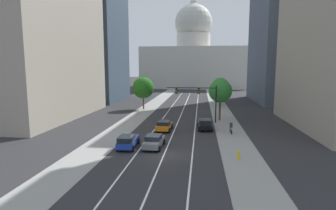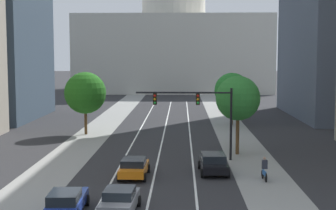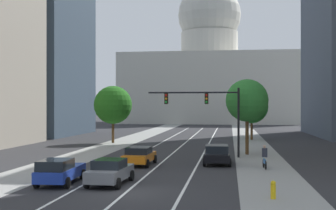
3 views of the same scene
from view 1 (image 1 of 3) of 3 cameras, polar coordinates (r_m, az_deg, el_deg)
The scene contains 18 objects.
ground_plane at distance 67.78m, azimuth 3.74°, elevation 0.22°, with size 400.00×400.00×0.00m, color #2B2B2D.
sidewalk_left at distance 63.80m, azimuth -3.65°, elevation -0.25°, with size 4.12×130.00×0.01m, color gray.
sidewalk_right at distance 62.88m, azimuth 10.72°, elevation -0.49°, with size 4.12×130.00×0.01m, color gray.
lane_stripe_left at distance 53.26m, azimuth -0.33°, elevation -1.84°, with size 0.16×90.00×0.01m, color white.
lane_stripe_center at distance 52.98m, azimuth 2.83°, elevation -1.90°, with size 0.16×90.00×0.01m, color white.
lane_stripe_right at distance 52.86m, azimuth 6.01°, elevation -1.96°, with size 0.16×90.00×0.01m, color white.
office_tower_far_right at distance 78.86m, azimuth 24.27°, elevation 14.33°, with size 16.89×25.69×37.54m.
capitol_building at distance 126.27m, azimuth 5.31°, elevation 9.71°, with size 45.10×25.96×38.62m.
car_blue at distance 31.06m, azimuth -8.49°, elevation -7.52°, with size 2.10×4.57×1.52m.
car_black at distance 40.08m, azimuth 7.83°, elevation -4.01°, with size 2.25×4.35×1.49m.
car_gray at distance 30.76m, azimuth -3.01°, elevation -7.63°, with size 2.15×4.30×1.48m.
car_orange at distance 39.05m, azimuth -0.83°, elevation -4.31°, with size 2.15×4.34×1.41m.
traffic_signal_mast at distance 44.26m, azimuth 6.69°, elevation 1.99°, with size 8.14×0.39×6.15m.
fire_hydrant at distance 27.88m, azimuth 14.72°, elevation -10.18°, with size 0.26×0.35×0.91m.
cyclist at distance 38.14m, azimuth 13.16°, elevation -4.65°, with size 0.38×1.70×1.72m.
street_tree_mid_right at distance 65.83m, azimuth 10.98°, elevation 3.73°, with size 4.42×4.42×6.63m.
street_tree_far_right at distance 46.87m, azimuth 10.98°, elevation 2.90°, with size 3.98×3.98×7.05m.
street_tree_mid_left at distance 59.11m, azimuth -5.24°, elevation 3.63°, with size 4.66×4.66×7.00m.
Camera 1 is at (3.68, -27.09, 8.97)m, focal length 28.86 mm.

